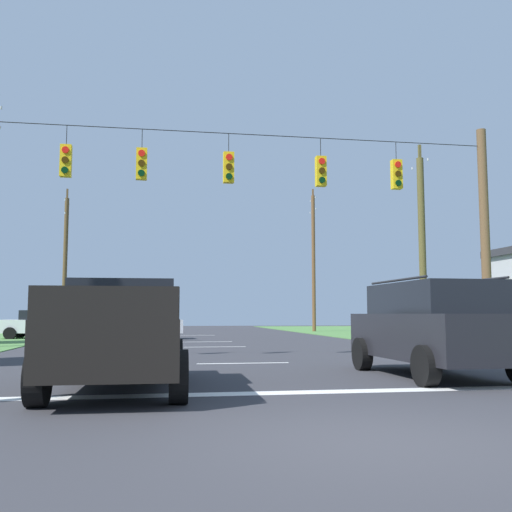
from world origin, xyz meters
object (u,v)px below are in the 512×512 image
(overhead_signal_span, at_px, (229,219))
(distant_car_crossing_white, at_px, (140,324))
(distant_car_far_parked, at_px, (434,327))
(utility_pole_far_left, at_px, (65,261))
(utility_pole_mid_right, at_px, (422,246))
(pickup_truck, at_px, (121,334))
(suv_black, at_px, (433,326))
(distant_car_oncoming, at_px, (43,324))
(utility_pole_far_right, at_px, (314,259))

(overhead_signal_span, height_order, distant_car_crossing_white, overhead_signal_span)
(distant_car_far_parked, distance_m, utility_pole_far_left, 27.02)
(overhead_signal_span, xyz_separation_m, utility_pole_mid_right, (9.79, 7.47, 0.19))
(distant_car_far_parked, distance_m, utility_pole_mid_right, 4.32)
(overhead_signal_span, bearing_deg, pickup_truck, -112.30)
(distant_car_far_parked, relative_size, utility_pole_mid_right, 0.49)
(overhead_signal_span, relative_size, suv_black, 3.58)
(suv_black, xyz_separation_m, distant_car_oncoming, (-11.88, 21.30, -0.27))
(distant_car_crossing_white, bearing_deg, distant_car_oncoming, 164.11)
(utility_pole_far_left, bearing_deg, distant_car_crossing_white, -63.16)
(utility_pole_far_right, bearing_deg, distant_car_oncoming, -150.82)
(pickup_truck, height_order, utility_pole_far_right, utility_pole_far_right)
(pickup_truck, height_order, utility_pole_far_left, utility_pole_far_left)
(pickup_truck, relative_size, utility_pole_far_right, 0.50)
(overhead_signal_span, height_order, utility_pole_far_right, utility_pole_far_right)
(suv_black, relative_size, utility_pole_far_left, 0.47)
(suv_black, bearing_deg, distant_car_far_parked, 63.55)
(distant_car_far_parked, bearing_deg, distant_car_crossing_white, 143.48)
(distant_car_oncoming, height_order, utility_pole_far_right, utility_pole_far_right)
(distant_car_far_parked, xyz_separation_m, utility_pole_far_left, (-17.69, 19.99, 4.23))
(distant_car_crossing_white, relative_size, distant_car_far_parked, 1.00)
(utility_pole_mid_right, bearing_deg, suv_black, -114.76)
(suv_black, relative_size, distant_car_crossing_white, 1.09)
(pickup_truck, relative_size, utility_pole_far_left, 0.53)
(distant_car_oncoming, bearing_deg, pickup_truck, -76.30)
(distant_car_oncoming, bearing_deg, utility_pole_far_left, 92.42)
(overhead_signal_span, relative_size, distant_car_crossing_white, 3.89)
(overhead_signal_span, distance_m, distant_car_oncoming, 17.94)
(utility_pole_far_right, bearing_deg, distant_car_crossing_white, -137.79)
(utility_pole_mid_right, bearing_deg, utility_pole_far_left, 136.03)
(suv_black, height_order, distant_car_oncoming, suv_black)
(overhead_signal_span, relative_size, utility_pole_far_left, 1.70)
(overhead_signal_span, distance_m, pickup_truck, 7.88)
(distant_car_oncoming, height_order, utility_pole_far_left, utility_pole_far_left)
(pickup_truck, distance_m, distant_car_far_parked, 16.75)
(pickup_truck, distance_m, distant_car_oncoming, 22.92)
(pickup_truck, height_order, utility_pole_mid_right, utility_pole_mid_right)
(suv_black, bearing_deg, utility_pole_far_right, 79.44)
(overhead_signal_span, bearing_deg, distant_car_oncoming, 117.58)
(suv_black, xyz_separation_m, distant_car_far_parked, (5.40, 10.86, -0.27))
(utility_pole_mid_right, distance_m, utility_pole_far_left, 25.50)
(distant_car_oncoming, distance_m, utility_pole_mid_right, 20.03)
(distant_car_far_parked, bearing_deg, distant_car_oncoming, 148.87)
(distant_car_crossing_white, bearing_deg, suv_black, -71.31)
(distant_car_crossing_white, bearing_deg, pickup_truck, -89.30)
(distant_car_crossing_white, bearing_deg, utility_pole_far_right, 42.21)
(utility_pole_far_right, xyz_separation_m, utility_pole_far_left, (-18.10, -0.33, -0.48))
(distant_car_oncoming, bearing_deg, utility_pole_far_right, 29.18)
(utility_pole_mid_right, distance_m, utility_pole_far_right, 18.06)
(suv_black, height_order, utility_pole_far_right, utility_pole_far_right)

